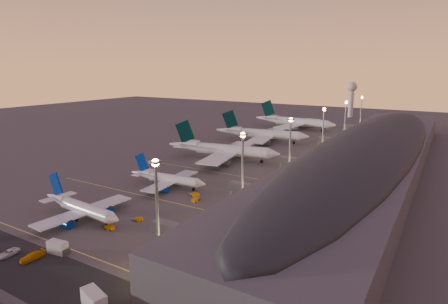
% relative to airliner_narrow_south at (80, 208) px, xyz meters
% --- Properties ---
extents(ground, '(700.00, 700.00, 0.00)m').
position_rel_airliner_narrow_south_xyz_m(ground, '(4.10, 30.00, -3.28)').
color(ground, '#454340').
extents(airliner_narrow_south, '(35.47, 31.73, 12.67)m').
position_rel_airliner_narrow_south_xyz_m(airliner_narrow_south, '(0.00, 0.00, 0.00)').
color(airliner_narrow_south, silver).
rests_on(airliner_narrow_south, ground).
extents(airliner_narrow_north, '(34.35, 30.78, 12.27)m').
position_rel_airliner_narrow_south_xyz_m(airliner_narrow_north, '(2.62, 38.03, -0.10)').
color(airliner_narrow_north, silver).
rests_on(airliner_narrow_north, ground).
extents(airliner_wide_near, '(59.57, 54.92, 19.10)m').
position_rel_airliner_narrow_south_xyz_m(airliner_wide_near, '(-2.07, 86.73, 1.64)').
color(airliner_wide_near, silver).
rests_on(airliner_wide_near, ground).
extents(airliner_wide_mid, '(59.68, 55.00, 19.13)m').
position_rel_airliner_narrow_south_xyz_m(airliner_wide_mid, '(-5.58, 139.13, 1.65)').
color(airliner_wide_mid, silver).
rests_on(airliner_wide_mid, ground).
extents(airliner_wide_far, '(64.92, 59.29, 20.77)m').
position_rel_airliner_narrow_south_xyz_m(airliner_wide_far, '(-6.33, 197.69, 2.07)').
color(airliner_wide_far, silver).
rests_on(airliner_wide_far, ground).
extents(terminal_building, '(56.35, 255.00, 17.46)m').
position_rel_airliner_narrow_south_xyz_m(terminal_building, '(65.94, 102.47, 5.51)').
color(terminal_building, '#49484D').
rests_on(terminal_building, ground).
extents(light_masts, '(2.20, 217.20, 25.90)m').
position_rel_airliner_narrow_south_xyz_m(light_masts, '(40.10, 95.00, 14.28)').
color(light_masts, gray).
rests_on(light_masts, ground).
extents(radar_tower, '(9.00, 9.00, 32.50)m').
position_rel_airliner_narrow_south_xyz_m(radar_tower, '(14.10, 290.00, 18.60)').
color(radar_tower, silver).
rests_on(radar_tower, ground).
extents(service_lane, '(260.00, 16.00, 0.01)m').
position_rel_airliner_narrow_south_xyz_m(service_lane, '(4.10, -26.00, -3.27)').
color(service_lane, black).
rests_on(service_lane, ground).
extents(lane_markings, '(90.00, 180.36, 0.00)m').
position_rel_airliner_narrow_south_xyz_m(lane_markings, '(4.10, 70.00, -3.27)').
color(lane_markings, '#D8C659').
rests_on(lane_markings, ground).
extents(baggage_tug_a, '(3.83, 1.85, 1.11)m').
position_rel_airliner_narrow_south_xyz_m(baggage_tug_a, '(13.72, -1.51, -2.77)').
color(baggage_tug_a, '#BF7604').
rests_on(baggage_tug_a, ground).
extents(baggage_tug_b, '(3.45, 2.91, 0.99)m').
position_rel_airliner_narrow_south_xyz_m(baggage_tug_b, '(16.73, 7.19, -2.83)').
color(baggage_tug_b, '#BF7604').
rests_on(baggage_tug_b, ground).
extents(baggage_tug_c, '(4.28, 2.17, 1.22)m').
position_rel_airliner_narrow_south_xyz_m(baggage_tug_c, '(18.05, 34.23, -2.72)').
color(baggage_tug_c, '#BF7604').
rests_on(baggage_tug_c, ground).
extents(catering_truck_a, '(5.91, 2.96, 3.18)m').
position_rel_airliner_narrow_south_xyz_m(catering_truck_a, '(14.30, -17.93, -1.79)').
color(catering_truck_a, silver).
rests_on(catering_truck_a, ground).
extents(catering_truck_b, '(7.32, 4.41, 3.86)m').
position_rel_airliner_narrow_south_xyz_m(catering_truck_b, '(40.23, -28.57, -1.47)').
color(catering_truck_b, silver).
rests_on(catering_truck_b, ground).
extents(baggage_tug_d, '(1.92, 4.04, 1.18)m').
position_rel_airliner_narrow_south_xyz_m(baggage_tug_d, '(21.68, 30.51, -2.74)').
color(baggage_tug_d, '#BF7604').
rests_on(baggage_tug_d, ground).
extents(service_van_c, '(2.99, 5.48, 1.46)m').
position_rel_airliner_narrow_south_xyz_m(service_van_c, '(4.78, -25.08, -2.55)').
color(service_van_c, silver).
rests_on(service_van_c, ground).
extents(service_van_d, '(2.98, 6.04, 1.69)m').
position_rel_airliner_narrow_south_xyz_m(service_van_d, '(11.63, -23.22, -2.43)').
color(service_van_d, '#BF7604').
rests_on(service_van_d, ground).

